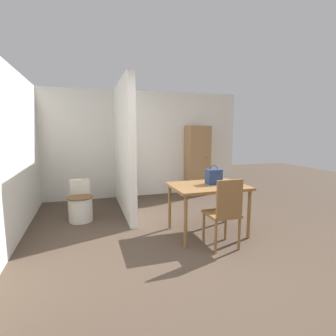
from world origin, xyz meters
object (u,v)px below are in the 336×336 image
Objects in this scene: dining_table at (208,190)px; wooden_cabinet at (197,160)px; toilet at (80,205)px; wooden_chair at (224,211)px; handbag at (214,177)px.

dining_table is 2.59m from wooden_cabinet.
dining_table is at bearing -33.06° from toilet.
dining_table is 1.15× the size of wooden_chair.
dining_table reaches higher than toilet.
toilet is 2.35× the size of handbag.
dining_table is 0.57m from wooden_chair.
wooden_cabinet is (0.89, 2.42, 0.16)m from dining_table.
toilet is (-1.86, 1.77, -0.24)m from wooden_chair.
toilet is 0.41× the size of wooden_cabinet.
wooden_cabinet is (0.78, 2.38, -0.04)m from handbag.
handbag is 0.17× the size of wooden_cabinet.
wooden_cabinet is at bearing 23.42° from toilet.
wooden_cabinet reaches higher than handbag.
handbag is at bearing 76.06° from wooden_chair.
dining_table is at bearing -110.17° from wooden_cabinet.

